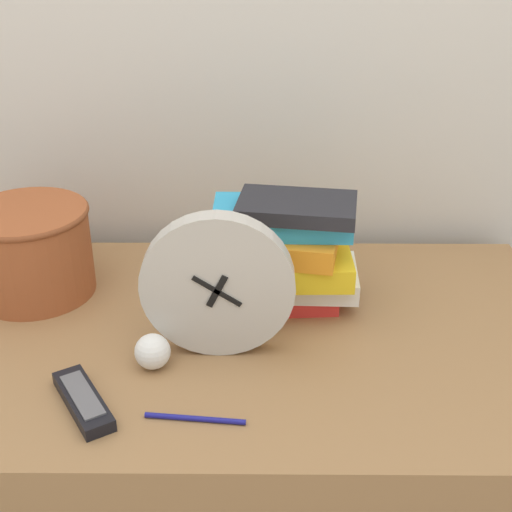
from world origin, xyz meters
name	(u,v)px	position (x,y,z in m)	size (l,w,h in m)	color
wall_back	(235,12)	(0.00, 0.73, 1.20)	(6.00, 0.04, 2.40)	beige
desk	(234,489)	(0.00, 0.33, 0.37)	(1.15, 0.66, 0.74)	olive
desk_clock	(218,286)	(-0.02, 0.28, 0.86)	(0.24, 0.04, 0.24)	#B7B2A8
book_stack	(289,251)	(0.10, 0.43, 0.85)	(0.26, 0.18, 0.21)	red
basket	(31,249)	(-0.37, 0.46, 0.83)	(0.22, 0.22, 0.17)	#994C28
tv_remote	(83,401)	(-0.21, 0.13, 0.75)	(0.12, 0.15, 0.02)	black
crumpled_paper_ball	(153,351)	(-0.12, 0.23, 0.77)	(0.06, 0.06, 0.06)	white
pen	(195,419)	(-0.04, 0.10, 0.74)	(0.15, 0.02, 0.01)	navy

